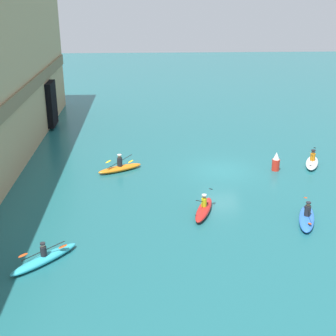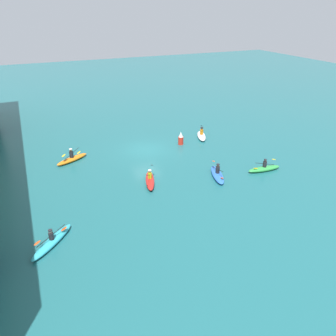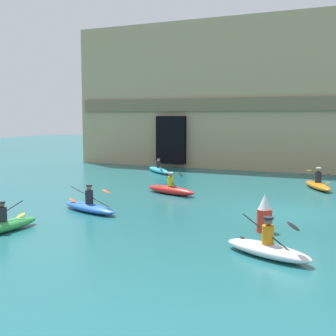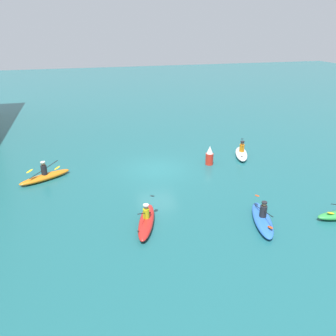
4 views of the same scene
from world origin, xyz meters
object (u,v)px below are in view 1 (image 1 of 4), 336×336
Objects in this scene: kayak_blue at (307,218)px; kayak_cyan at (44,258)px; marker_buoy at (276,162)px; kayak_orange at (120,168)px; kayak_red at (204,209)px; kayak_white at (312,162)px.

kayak_cyan is (-3.35, 13.21, -0.01)m from kayak_blue.
marker_buoy is (10.74, -13.48, 0.40)m from kayak_cyan.
kayak_orange is 2.36× the size of marker_buoy.
kayak_red reaches higher than kayak_blue.
kayak_white is at bearing 153.35° from kayak_orange.
kayak_cyan is 11.49m from kayak_orange.
kayak_orange is at bearing 87.98° from marker_buoy.
kayak_cyan is at bearing 46.99° from kayak_orange.
kayak_blue is 8.73m from kayak_white.
kayak_blue is 13.63m from kayak_cyan.
kayak_orange is at bearing -65.80° from kayak_white.
marker_buoy reaches higher than kayak_blue.
kayak_orange is 8.19m from kayak_red.
kayak_white is at bearing -11.48° from kayak_cyan.
kayak_cyan is 1.04× the size of kayak_white.
kayak_red is at bearing 137.52° from marker_buoy.
kayak_white is 2.92m from marker_buoy.
kayak_blue is 1.04× the size of kayak_red.
kayak_white is 2.20× the size of marker_buoy.
kayak_red is (4.57, -7.83, 0.04)m from kayak_cyan.
kayak_red is at bearing 96.10° from kayak_blue.
marker_buoy is at bearing -8.21° from kayak_cyan.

